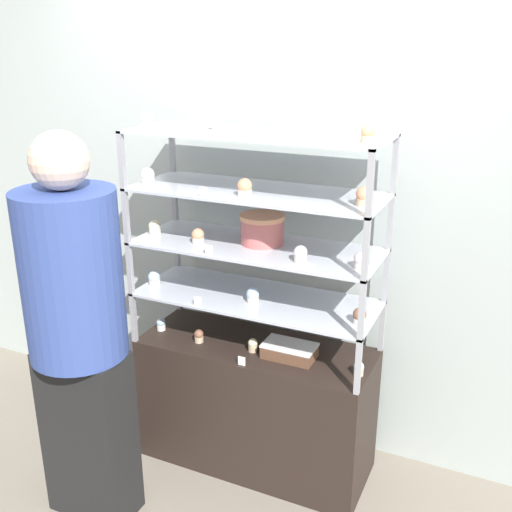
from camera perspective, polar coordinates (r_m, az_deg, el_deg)
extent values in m
plane|color=gray|center=(3.37, 0.00, -18.73)|extent=(20.00, 20.00, 0.00)
cube|color=#A8B2AD|center=(3.09, 2.88, 4.73)|extent=(8.00, 0.05, 2.60)
cube|color=black|center=(3.17, 0.00, -13.92)|extent=(1.17, 0.45, 0.68)
cube|color=#99999E|center=(3.36, -7.36, -2.98)|extent=(0.02, 0.02, 0.26)
cube|color=#99999E|center=(2.96, 11.93, -6.52)|extent=(0.02, 0.02, 0.26)
cube|color=#99999E|center=(3.04, -11.58, -5.74)|extent=(0.02, 0.02, 0.26)
cube|color=#99999E|center=(2.59, 9.70, -10.34)|extent=(0.02, 0.02, 0.26)
cube|color=#B7BCC6|center=(2.89, 0.00, -4.03)|extent=(1.17, 0.45, 0.01)
cube|color=#99999E|center=(3.27, -7.56, 1.25)|extent=(0.02, 0.02, 0.26)
cube|color=#99999E|center=(2.85, 12.29, -1.80)|extent=(0.02, 0.02, 0.26)
cube|color=#99999E|center=(2.94, -11.93, -1.13)|extent=(0.02, 0.02, 0.26)
cube|color=#99999E|center=(2.47, 10.05, -5.08)|extent=(0.02, 0.02, 0.26)
cube|color=#B7BCC6|center=(2.79, 0.00, 0.90)|extent=(1.17, 0.45, 0.01)
cube|color=#99999E|center=(3.20, -7.77, 5.70)|extent=(0.02, 0.02, 0.26)
cube|color=#99999E|center=(2.77, 12.68, 3.24)|extent=(0.02, 0.02, 0.26)
cube|color=#99999E|center=(2.86, -12.29, 3.77)|extent=(0.02, 0.02, 0.26)
cube|color=#99999E|center=(2.38, 10.42, 0.65)|extent=(0.02, 0.02, 0.26)
cube|color=#B7BCC6|center=(2.72, 0.00, 6.12)|extent=(1.17, 0.45, 0.01)
cube|color=#99999E|center=(3.14, -7.99, 10.33)|extent=(0.02, 0.02, 0.26)
cube|color=#99999E|center=(2.71, 13.09, 8.54)|extent=(0.02, 0.02, 0.26)
cube|color=#99999E|center=(2.80, -12.68, 8.92)|extent=(0.02, 0.02, 0.26)
cube|color=#99999E|center=(2.31, 10.82, 6.81)|extent=(0.02, 0.02, 0.26)
cube|color=#B7BCC6|center=(2.67, 0.00, 11.59)|extent=(1.17, 0.45, 0.01)
cylinder|color=#C66660|center=(2.80, 0.60, 2.37)|extent=(0.20, 0.20, 0.12)
cylinder|color=#E5996B|center=(2.78, 0.61, 3.75)|extent=(0.21, 0.21, 0.02)
cube|color=brown|center=(2.88, 3.21, -9.09)|extent=(0.25, 0.14, 0.06)
cube|color=white|center=(2.87, 3.22, -8.49)|extent=(0.25, 0.15, 0.01)
cylinder|color=white|center=(3.18, -9.01, -6.71)|extent=(0.04, 0.04, 0.03)
sphere|color=silver|center=(3.17, -9.04, -6.26)|extent=(0.05, 0.05, 0.05)
cylinder|color=#CCB28C|center=(3.04, -5.45, -7.89)|extent=(0.04, 0.04, 0.03)
sphere|color=#8C5B42|center=(3.02, -5.47, -7.42)|extent=(0.05, 0.05, 0.05)
cylinder|color=#CCB28C|center=(2.94, -0.31, -8.79)|extent=(0.04, 0.04, 0.03)
sphere|color=#F4EAB2|center=(2.93, -0.31, -8.31)|extent=(0.05, 0.05, 0.05)
cylinder|color=#CCB28C|center=(2.78, 9.73, -10.84)|extent=(0.04, 0.04, 0.03)
sphere|color=silver|center=(2.77, 9.77, -10.34)|extent=(0.05, 0.05, 0.05)
cube|color=white|center=(2.82, -1.38, -9.97)|extent=(0.04, 0.00, 0.04)
cylinder|color=beige|center=(3.06, -9.64, -2.49)|extent=(0.06, 0.06, 0.03)
sphere|color=silver|center=(3.05, -9.67, -1.98)|extent=(0.06, 0.06, 0.06)
cylinder|color=beige|center=(2.82, -0.31, -4.17)|extent=(0.06, 0.06, 0.03)
sphere|color=silver|center=(2.81, -0.32, -3.62)|extent=(0.06, 0.06, 0.06)
cylinder|color=white|center=(2.65, 9.81, -6.08)|extent=(0.06, 0.06, 0.03)
sphere|color=#8C5B42|center=(2.64, 9.85, -5.50)|extent=(0.06, 0.06, 0.06)
cube|color=white|center=(2.80, -5.57, -4.30)|extent=(0.04, 0.00, 0.04)
cylinder|color=white|center=(2.99, -9.59, 2.28)|extent=(0.06, 0.06, 0.03)
sphere|color=#F4EAB2|center=(2.98, -9.63, 2.83)|extent=(0.06, 0.06, 0.06)
cylinder|color=beige|center=(2.83, -5.54, 1.48)|extent=(0.06, 0.06, 0.03)
sphere|color=#E5996B|center=(2.82, -5.56, 2.06)|extent=(0.06, 0.06, 0.06)
cylinder|color=beige|center=(2.58, 4.25, -0.27)|extent=(0.06, 0.06, 0.03)
sphere|color=white|center=(2.57, 4.26, 0.36)|extent=(0.06, 0.06, 0.06)
cylinder|color=white|center=(2.54, 9.92, -0.90)|extent=(0.06, 0.06, 0.03)
sphere|color=silver|center=(2.53, 9.95, -0.26)|extent=(0.06, 0.06, 0.06)
cube|color=white|center=(2.67, -4.50, 0.58)|extent=(0.04, 0.00, 0.04)
cylinder|color=white|center=(2.88, -10.24, 7.01)|extent=(0.06, 0.06, 0.03)
sphere|color=white|center=(2.87, -10.28, 7.64)|extent=(0.06, 0.06, 0.06)
cylinder|color=white|center=(2.61, -1.09, 6.02)|extent=(0.06, 0.06, 0.03)
sphere|color=#E5996B|center=(2.60, -1.10, 6.71)|extent=(0.06, 0.06, 0.06)
cylinder|color=#CCB28C|center=(2.50, 10.17, 5.09)|extent=(0.06, 0.06, 0.03)
sphere|color=#E5996B|center=(2.49, 10.22, 5.81)|extent=(0.06, 0.06, 0.06)
cube|color=white|center=(2.60, -5.03, 6.08)|extent=(0.04, 0.00, 0.04)
cylinder|color=white|center=(2.85, -10.33, 12.20)|extent=(0.05, 0.05, 0.03)
sphere|color=silver|center=(2.85, -10.36, 12.76)|extent=(0.05, 0.05, 0.05)
cylinder|color=beige|center=(2.72, -5.75, 12.06)|extent=(0.05, 0.05, 0.03)
sphere|color=white|center=(2.71, -5.77, 12.65)|extent=(0.05, 0.05, 0.05)
cylinder|color=beige|center=(2.61, -0.53, 11.85)|extent=(0.05, 0.05, 0.03)
sphere|color=#F4EAB2|center=(2.61, -0.53, 12.46)|extent=(0.05, 0.05, 0.05)
cylinder|color=white|center=(2.53, 4.79, 11.52)|extent=(0.05, 0.05, 0.03)
sphere|color=silver|center=(2.52, 4.81, 12.15)|extent=(0.05, 0.05, 0.05)
cylinder|color=#CCB28C|center=(2.42, 10.54, 10.90)|extent=(0.05, 0.05, 0.03)
sphere|color=#E5996B|center=(2.42, 10.58, 11.56)|extent=(0.05, 0.05, 0.05)
cube|color=white|center=(2.52, -3.79, 11.72)|extent=(0.04, 0.00, 0.04)
torus|color=#EFE5CC|center=(2.82, -5.12, 12.42)|extent=(0.12, 0.12, 0.03)
cube|color=black|center=(2.94, -15.57, -15.95)|extent=(0.40, 0.22, 0.83)
cylinder|color=#33478C|center=(2.58, -17.12, -1.78)|extent=(0.42, 0.42, 0.72)
sphere|color=beige|center=(2.46, -18.23, 8.63)|extent=(0.23, 0.23, 0.23)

